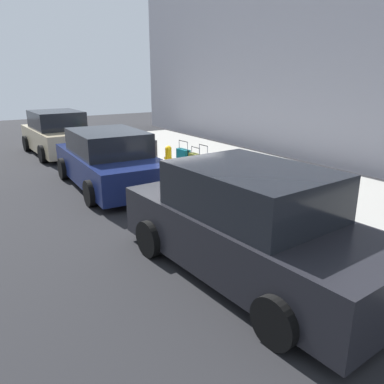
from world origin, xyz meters
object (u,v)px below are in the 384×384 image
(suitcase_maroon_3, at_px, (247,184))
(fire_hydrant, at_px, (168,157))
(suitcase_black_5, at_px, (218,178))
(suitcase_olive_7, at_px, (195,166))
(suitcase_navy_6, at_px, (203,170))
(suitcase_teal_1, at_px, (276,197))
(suitcase_red_2, at_px, (257,191))
(bollard_post, at_px, (155,153))
(suitcase_teal_8, at_px, (183,162))
(parked_car_beige_2, at_px, (58,134))
(parked_car_navy_1, at_px, (109,161))
(suitcase_olive_0, at_px, (295,201))
(parked_car_charcoal_0, at_px, (249,226))
(suitcase_silver_4, at_px, (231,179))

(suitcase_maroon_3, bearing_deg, fire_hydrant, 1.09)
(suitcase_black_5, bearing_deg, suitcase_olive_7, -1.44)
(suitcase_maroon_3, distance_m, suitcase_navy_6, 1.68)
(suitcase_teal_1, distance_m, suitcase_navy_6, 2.72)
(suitcase_maroon_3, bearing_deg, suitcase_red_2, 164.99)
(suitcase_teal_1, height_order, bollard_post, suitcase_teal_1)
(suitcase_olive_7, height_order, suitcase_teal_8, suitcase_teal_8)
(parked_car_beige_2, bearing_deg, fire_hydrant, -157.08)
(suitcase_maroon_3, distance_m, fire_hydrant, 3.69)
(parked_car_navy_1, bearing_deg, suitcase_navy_6, -127.57)
(parked_car_beige_2, bearing_deg, suitcase_teal_8, -160.02)
(suitcase_olive_0, xyz_separation_m, suitcase_olive_7, (3.80, -0.06, -0.03))
(suitcase_teal_8, distance_m, parked_car_charcoal_0, 5.83)
(suitcase_black_5, relative_size, bollard_post, 0.90)
(bollard_post, relative_size, parked_car_navy_1, 0.18)
(suitcase_teal_1, xyz_separation_m, suitcase_olive_7, (3.28, -0.05, 0.04))
(suitcase_teal_8, relative_size, fire_hydrant, 1.38)
(suitcase_olive_7, distance_m, parked_car_beige_2, 6.86)
(suitcase_black_5, height_order, fire_hydrant, suitcase_black_5)
(suitcase_silver_4, distance_m, suitcase_teal_8, 2.27)
(suitcase_maroon_3, height_order, parked_car_navy_1, parked_car_navy_1)
(suitcase_teal_1, xyz_separation_m, parked_car_beige_2, (9.77, 2.14, 0.32))
(suitcase_teal_1, xyz_separation_m, parked_car_charcoal_0, (-1.55, 2.14, 0.34))
(suitcase_olive_7, bearing_deg, suitcase_maroon_3, -179.75)
(suitcase_teal_8, bearing_deg, suitcase_silver_4, -179.71)
(parked_car_navy_1, height_order, parked_car_beige_2, parked_car_beige_2)
(suitcase_red_2, bearing_deg, suitcase_olive_7, -2.72)
(fire_hydrant, bearing_deg, suitcase_teal_8, -178.77)
(suitcase_navy_6, xyz_separation_m, fire_hydrant, (2.02, -0.05, 0.00))
(suitcase_silver_4, bearing_deg, suitcase_red_2, 174.64)
(suitcase_red_2, bearing_deg, bollard_post, 0.94)
(bollard_post, bearing_deg, suitcase_red_2, -179.06)
(parked_car_navy_1, xyz_separation_m, parked_car_beige_2, (5.46, -0.00, 0.05))
(suitcase_red_2, bearing_deg, suitcase_navy_6, -0.41)
(suitcase_olive_7, height_order, bollard_post, suitcase_olive_7)
(suitcase_black_5, xyz_separation_m, fire_hydrant, (2.57, 0.03, 0.11))
(suitcase_red_2, height_order, suitcase_teal_8, suitcase_teal_8)
(suitcase_maroon_3, distance_m, parked_car_beige_2, 9.00)
(suitcase_teal_1, distance_m, suitcase_red_2, 0.53)
(bollard_post, bearing_deg, suitcase_navy_6, -177.94)
(suitcase_maroon_3, relative_size, suitcase_navy_6, 0.87)
(suitcase_silver_4, xyz_separation_m, suitcase_black_5, (0.57, -0.00, -0.09))
(suitcase_black_5, bearing_deg, suitcase_maroon_3, -178.08)
(bollard_post, height_order, parked_car_navy_1, parked_car_navy_1)
(suitcase_red_2, relative_size, fire_hydrant, 1.31)
(suitcase_red_2, height_order, bollard_post, suitcase_red_2)
(suitcase_black_5, xyz_separation_m, parked_car_charcoal_0, (-3.72, 2.16, 0.39))
(suitcase_silver_4, distance_m, parked_car_charcoal_0, 3.83)
(suitcase_red_2, distance_m, suitcase_teal_8, 3.35)
(suitcase_red_2, distance_m, suitcase_black_5, 1.65)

